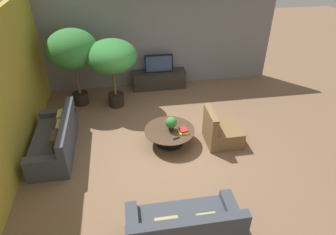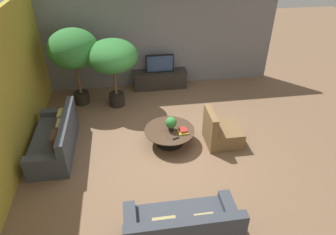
{
  "view_description": "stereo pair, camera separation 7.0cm",
  "coord_description": "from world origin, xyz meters",
  "px_view_note": "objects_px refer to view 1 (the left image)",
  "views": [
    {
      "loc": [
        -0.95,
        -5.43,
        4.41
      ],
      "look_at": [
        -0.01,
        0.34,
        0.55
      ],
      "focal_mm": 32.0,
      "sensor_mm": 36.0,
      "label": 1
    },
    {
      "loc": [
        -0.88,
        -5.44,
        4.41
      ],
      "look_at": [
        -0.01,
        0.34,
        0.55
      ],
      "focal_mm": 32.0,
      "sensor_mm": 36.0,
      "label": 2
    }
  ],
  "objects_px": {
    "media_console": "(159,79)",
    "television": "(159,64)",
    "couch_near_entry": "(184,228)",
    "potted_palm_tall": "(72,51)",
    "potted_palm_corner": "(112,58)",
    "couch_by_wall": "(56,141)",
    "armchair_wicker": "(221,132)",
    "potted_plant_tabletop": "(171,123)",
    "coffee_table": "(170,134)"
  },
  "relations": [
    {
      "from": "couch_near_entry",
      "to": "armchair_wicker",
      "type": "xyz_separation_m",
      "value": [
        1.39,
        2.42,
        -0.01
      ]
    },
    {
      "from": "coffee_table",
      "to": "couch_by_wall",
      "type": "relative_size",
      "value": 0.59
    },
    {
      "from": "couch_by_wall",
      "to": "couch_near_entry",
      "type": "bearing_deg",
      "value": 41.28
    },
    {
      "from": "potted_palm_corner",
      "to": "television",
      "type": "bearing_deg",
      "value": 33.61
    },
    {
      "from": "couch_near_entry",
      "to": "potted_palm_tall",
      "type": "relative_size",
      "value": 0.85
    },
    {
      "from": "potted_palm_tall",
      "to": "potted_plant_tabletop",
      "type": "xyz_separation_m",
      "value": [
        2.23,
        -2.24,
        -1.01
      ]
    },
    {
      "from": "couch_near_entry",
      "to": "couch_by_wall",
      "type": "bearing_deg",
      "value": -48.72
    },
    {
      "from": "media_console",
      "to": "coffee_table",
      "type": "relative_size",
      "value": 1.41
    },
    {
      "from": "media_console",
      "to": "coffee_table",
      "type": "distance_m",
      "value": 2.86
    },
    {
      "from": "coffee_table",
      "to": "armchair_wicker",
      "type": "xyz_separation_m",
      "value": [
        1.19,
        -0.15,
        0.0
      ]
    },
    {
      "from": "television",
      "to": "potted_plant_tabletop",
      "type": "xyz_separation_m",
      "value": [
        -0.11,
        -2.87,
        -0.22
      ]
    },
    {
      "from": "potted_palm_corner",
      "to": "potted_palm_tall",
      "type": "bearing_deg",
      "value": 165.25
    },
    {
      "from": "television",
      "to": "potted_palm_tall",
      "type": "relative_size",
      "value": 0.39
    },
    {
      "from": "couch_by_wall",
      "to": "armchair_wicker",
      "type": "distance_m",
      "value": 3.76
    },
    {
      "from": "potted_palm_tall",
      "to": "potted_plant_tabletop",
      "type": "relative_size",
      "value": 6.3
    },
    {
      "from": "potted_palm_corner",
      "to": "media_console",
      "type": "bearing_deg",
      "value": 33.66
    },
    {
      "from": "coffee_table",
      "to": "potted_plant_tabletop",
      "type": "xyz_separation_m",
      "value": [
        0.03,
        -0.02,
        0.31
      ]
    },
    {
      "from": "potted_palm_tall",
      "to": "potted_plant_tabletop",
      "type": "distance_m",
      "value": 3.31
    },
    {
      "from": "coffee_table",
      "to": "potted_palm_tall",
      "type": "relative_size",
      "value": 0.54
    },
    {
      "from": "potted_palm_corner",
      "to": "potted_plant_tabletop",
      "type": "bearing_deg",
      "value": -58.0
    },
    {
      "from": "media_console",
      "to": "potted_palm_corner",
      "type": "xyz_separation_m",
      "value": [
        -1.35,
        -0.9,
        1.14
      ]
    },
    {
      "from": "couch_by_wall",
      "to": "potted_palm_tall",
      "type": "relative_size",
      "value": 0.92
    },
    {
      "from": "armchair_wicker",
      "to": "potted_palm_tall",
      "type": "relative_size",
      "value": 0.4
    },
    {
      "from": "coffee_table",
      "to": "potted_palm_tall",
      "type": "height_order",
      "value": "potted_palm_tall"
    },
    {
      "from": "coffee_table",
      "to": "couch_near_entry",
      "type": "height_order",
      "value": "couch_near_entry"
    },
    {
      "from": "media_console",
      "to": "couch_by_wall",
      "type": "height_order",
      "value": "couch_by_wall"
    },
    {
      "from": "armchair_wicker",
      "to": "potted_palm_corner",
      "type": "relative_size",
      "value": 0.45
    },
    {
      "from": "couch_near_entry",
      "to": "potted_palm_tall",
      "type": "distance_m",
      "value": 5.36
    },
    {
      "from": "television",
      "to": "media_console",
      "type": "bearing_deg",
      "value": 90.0
    },
    {
      "from": "couch_by_wall",
      "to": "potted_palm_tall",
      "type": "bearing_deg",
      "value": 170.1
    },
    {
      "from": "couch_by_wall",
      "to": "couch_near_entry",
      "type": "xyz_separation_m",
      "value": [
        2.37,
        -2.7,
        -0.01
      ]
    },
    {
      "from": "television",
      "to": "couch_by_wall",
      "type": "distance_m",
      "value": 3.88
    },
    {
      "from": "armchair_wicker",
      "to": "potted_palm_corner",
      "type": "bearing_deg",
      "value": 48.6
    },
    {
      "from": "couch_near_entry",
      "to": "potted_palm_tall",
      "type": "height_order",
      "value": "potted_palm_tall"
    },
    {
      "from": "media_console",
      "to": "television",
      "type": "bearing_deg",
      "value": -90.0
    },
    {
      "from": "television",
      "to": "potted_plant_tabletop",
      "type": "height_order",
      "value": "television"
    },
    {
      "from": "couch_by_wall",
      "to": "potted_plant_tabletop",
      "type": "bearing_deg",
      "value": 86.93
    },
    {
      "from": "armchair_wicker",
      "to": "potted_palm_corner",
      "type": "distance_m",
      "value": 3.39
    },
    {
      "from": "couch_near_entry",
      "to": "media_console",
      "type": "bearing_deg",
      "value": -93.57
    },
    {
      "from": "potted_plant_tabletop",
      "to": "potted_palm_tall",
      "type": "bearing_deg",
      "value": 134.87
    },
    {
      "from": "media_console",
      "to": "potted_plant_tabletop",
      "type": "xyz_separation_m",
      "value": [
        -0.11,
        -2.87,
        0.3
      ]
    },
    {
      "from": "armchair_wicker",
      "to": "potted_palm_corner",
      "type": "xyz_separation_m",
      "value": [
        -2.39,
        2.11,
        1.15
      ]
    },
    {
      "from": "television",
      "to": "potted_palm_tall",
      "type": "height_order",
      "value": "potted_palm_tall"
    },
    {
      "from": "coffee_table",
      "to": "couch_near_entry",
      "type": "distance_m",
      "value": 2.58
    },
    {
      "from": "media_console",
      "to": "couch_near_entry",
      "type": "relative_size",
      "value": 0.9
    },
    {
      "from": "potted_palm_tall",
      "to": "potted_plant_tabletop",
      "type": "bearing_deg",
      "value": -45.13
    },
    {
      "from": "media_console",
      "to": "couch_by_wall",
      "type": "bearing_deg",
      "value": -134.71
    },
    {
      "from": "couch_by_wall",
      "to": "potted_plant_tabletop",
      "type": "relative_size",
      "value": 5.81
    },
    {
      "from": "media_console",
      "to": "couch_near_entry",
      "type": "distance_m",
      "value": 5.44
    },
    {
      "from": "armchair_wicker",
      "to": "couch_near_entry",
      "type": "bearing_deg",
      "value": 150.21
    }
  ]
}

